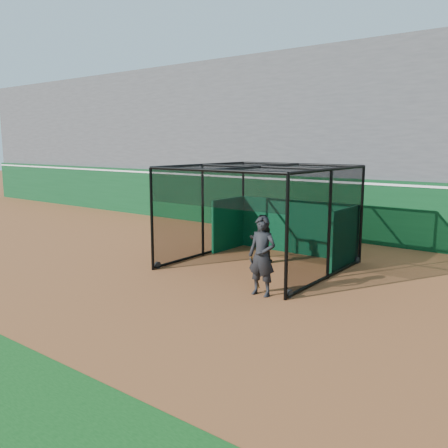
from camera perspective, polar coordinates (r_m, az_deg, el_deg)
The scene contains 6 objects.
ground at distance 13.71m, azimuth -6.20°, elevation -6.76°, with size 120.00×120.00×0.00m, color brown.
outfield_wall at distance 20.33m, azimuth 10.49°, elevation 2.20°, with size 50.00×0.50×2.50m.
grandstand at distance 23.60m, azimuth 14.98°, elevation 10.81°, with size 50.00×7.85×8.95m.
batting_cage at distance 14.93m, azimuth 4.38°, elevation 0.80°, with size 4.79×4.91×3.15m.
batter at distance 15.55m, azimuth 4.50°, elevation -1.77°, with size 0.77×0.60×1.58m, color black.
on_deck_player at distance 12.12m, azimuth 4.59°, elevation -3.90°, with size 0.78×0.54×2.05m.
Camera 1 is at (9.12, -9.49, 3.85)m, focal length 38.00 mm.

